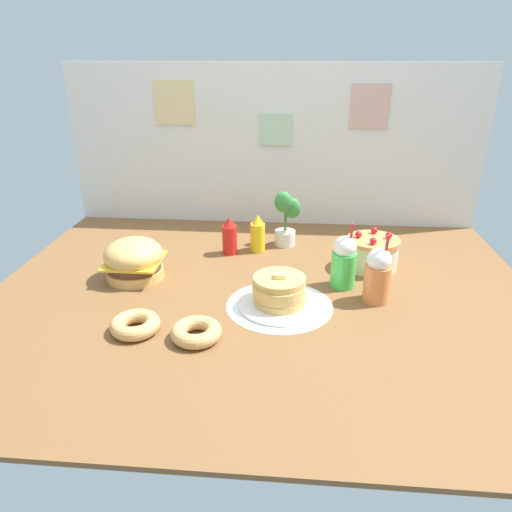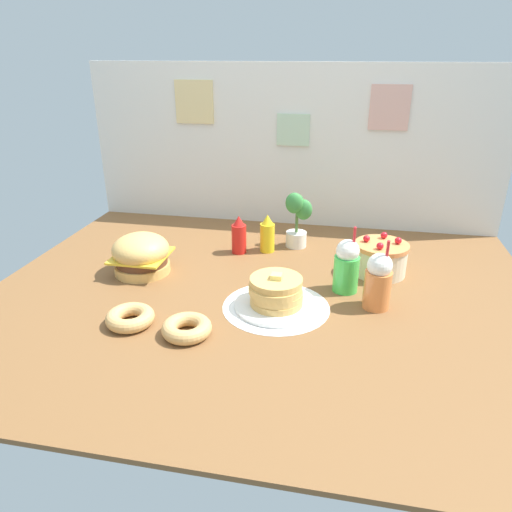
# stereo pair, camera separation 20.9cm
# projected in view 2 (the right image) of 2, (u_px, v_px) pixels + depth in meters

# --- Properties ---
(ground_plane) EXTENTS (2.50, 2.00, 0.02)m
(ground_plane) POSITION_uv_depth(u_px,v_px,m) (260.00, 296.00, 2.15)
(ground_plane) COLOR brown
(back_wall) EXTENTS (2.50, 0.04, 0.96)m
(back_wall) POSITION_uv_depth(u_px,v_px,m) (291.00, 147.00, 2.84)
(back_wall) COLOR silver
(back_wall) RESTS_ON ground_plane
(doily_mat) EXTENTS (0.46, 0.46, 0.00)m
(doily_mat) POSITION_uv_depth(u_px,v_px,m) (276.00, 307.00, 2.03)
(doily_mat) COLOR white
(doily_mat) RESTS_ON ground_plane
(burger) EXTENTS (0.28, 0.28, 0.20)m
(burger) POSITION_uv_depth(u_px,v_px,m) (141.00, 254.00, 2.32)
(burger) COLOR #DBA859
(burger) RESTS_ON ground_plane
(pancake_stack) EXTENTS (0.36, 0.36, 0.15)m
(pancake_stack) POSITION_uv_depth(u_px,v_px,m) (276.00, 295.00, 2.01)
(pancake_stack) COLOR white
(pancake_stack) RESTS_ON doily_mat
(layer_cake) EXTENTS (0.26, 0.26, 0.19)m
(layer_cake) POSITION_uv_depth(u_px,v_px,m) (380.00, 258.00, 2.31)
(layer_cake) COLOR beige
(layer_cake) RESTS_ON ground_plane
(ketchup_bottle) EXTENTS (0.08, 0.08, 0.21)m
(ketchup_bottle) POSITION_uv_depth(u_px,v_px,m) (239.00, 236.00, 2.55)
(ketchup_bottle) COLOR red
(ketchup_bottle) RESTS_ON ground_plane
(mustard_bottle) EXTENTS (0.08, 0.08, 0.21)m
(mustard_bottle) POSITION_uv_depth(u_px,v_px,m) (267.00, 234.00, 2.57)
(mustard_bottle) COLOR yellow
(mustard_bottle) RESTS_ON ground_plane
(cream_soda_cup) EXTENTS (0.12, 0.12, 0.32)m
(cream_soda_cup) POSITION_uv_depth(u_px,v_px,m) (347.00, 266.00, 2.13)
(cream_soda_cup) COLOR green
(cream_soda_cup) RESTS_ON ground_plane
(orange_float_cup) EXTENTS (0.12, 0.12, 0.32)m
(orange_float_cup) POSITION_uv_depth(u_px,v_px,m) (378.00, 281.00, 1.99)
(orange_float_cup) COLOR orange
(orange_float_cup) RESTS_ON ground_plane
(donut_pink_glaze) EXTENTS (0.20, 0.20, 0.06)m
(donut_pink_glaze) POSITION_uv_depth(u_px,v_px,m) (130.00, 317.00, 1.90)
(donut_pink_glaze) COLOR tan
(donut_pink_glaze) RESTS_ON ground_plane
(donut_chocolate) EXTENTS (0.20, 0.20, 0.06)m
(donut_chocolate) POSITION_uv_depth(u_px,v_px,m) (187.00, 328.00, 1.82)
(donut_chocolate) COLOR tan
(donut_chocolate) RESTS_ON ground_plane
(potted_plant) EXTENTS (0.14, 0.13, 0.32)m
(potted_plant) POSITION_uv_depth(u_px,v_px,m) (297.00, 217.00, 2.60)
(potted_plant) COLOR white
(potted_plant) RESTS_ON ground_plane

